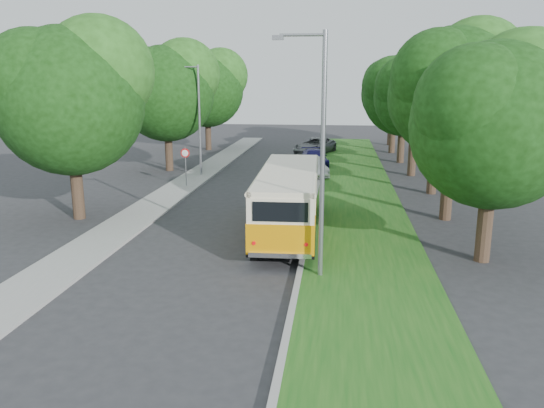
# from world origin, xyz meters

# --- Properties ---
(ground) EXTENTS (120.00, 120.00, 0.00)m
(ground) POSITION_xyz_m (0.00, 0.00, 0.00)
(ground) COLOR #2C2C2F
(ground) RESTS_ON ground
(curb) EXTENTS (0.20, 70.00, 0.15)m
(curb) POSITION_xyz_m (3.60, 5.00, 0.07)
(curb) COLOR gray
(curb) RESTS_ON ground
(grass_verge) EXTENTS (4.50, 70.00, 0.13)m
(grass_verge) POSITION_xyz_m (5.95, 5.00, 0.07)
(grass_verge) COLOR #195516
(grass_verge) RESTS_ON ground
(sidewalk) EXTENTS (2.20, 70.00, 0.12)m
(sidewalk) POSITION_xyz_m (-4.80, 5.00, 0.06)
(sidewalk) COLOR gray
(sidewalk) RESTS_ON ground
(treeline) EXTENTS (24.27, 41.91, 9.46)m
(treeline) POSITION_xyz_m (3.15, 17.99, 5.93)
(treeline) COLOR #332319
(treeline) RESTS_ON ground
(lamppost_near) EXTENTS (1.71, 0.16, 8.00)m
(lamppost_near) POSITION_xyz_m (4.21, -2.50, 4.37)
(lamppost_near) COLOR gray
(lamppost_near) RESTS_ON ground
(lamppost_far) EXTENTS (1.71, 0.16, 7.50)m
(lamppost_far) POSITION_xyz_m (-4.70, 16.00, 4.12)
(lamppost_far) COLOR gray
(lamppost_far) RESTS_ON ground
(warning_sign) EXTENTS (0.56, 0.10, 2.50)m
(warning_sign) POSITION_xyz_m (-4.50, 11.98, 1.71)
(warning_sign) COLOR gray
(warning_sign) RESTS_ON ground
(vintage_bus) EXTENTS (2.80, 9.70, 2.86)m
(vintage_bus) POSITION_xyz_m (2.73, 2.71, 1.43)
(vintage_bus) COLOR orange
(vintage_bus) RESTS_ON ground
(car_silver) EXTENTS (2.29, 4.49, 1.47)m
(car_silver) POSITION_xyz_m (1.45, 14.00, 0.73)
(car_silver) COLOR silver
(car_silver) RESTS_ON ground
(car_white) EXTENTS (2.80, 4.33, 1.35)m
(car_white) POSITION_xyz_m (2.94, 16.76, 0.67)
(car_white) COLOR silver
(car_white) RESTS_ON ground
(car_blue) EXTENTS (2.59, 4.64, 1.27)m
(car_blue) POSITION_xyz_m (3.00, 21.37, 0.64)
(car_blue) COLOR #151356
(car_blue) RESTS_ON ground
(car_grey) EXTENTS (4.11, 5.85, 1.48)m
(car_grey) POSITION_xyz_m (2.72, 28.17, 0.74)
(car_grey) COLOR slate
(car_grey) RESTS_ON ground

